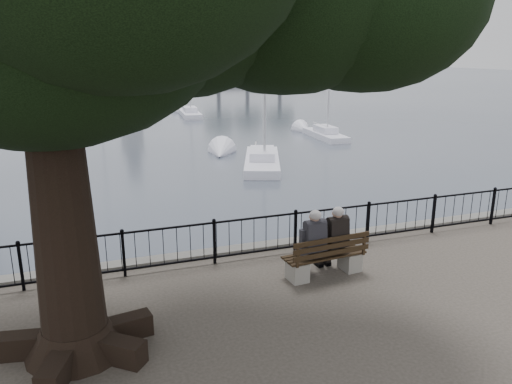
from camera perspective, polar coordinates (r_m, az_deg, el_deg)
name	(u,v)px	position (r m, az deg, el deg)	size (l,w,h in m)	color
harbor	(249,268)	(12.47, -0.78, -8.74)	(260.00, 260.00, 1.20)	#595651
railing	(256,235)	(11.62, 0.00, -4.94)	(22.06, 0.06, 1.00)	black
bench	(325,261)	(10.90, 7.94, -7.81)	(1.87, 0.69, 0.97)	slate
person_left	(311,245)	(10.69, 6.26, -6.10)	(0.47, 0.78, 1.54)	black
person_right	(333,242)	(10.96, 8.78, -5.62)	(0.47, 0.78, 1.54)	black
lion_monument	(129,84)	(58.05, -14.34, 11.87)	(6.01, 6.01, 8.86)	#595651
sailboat_c	(262,160)	(25.65, 0.71, 3.73)	(3.71, 6.30, 11.68)	white
sailboat_d	(325,134)	(34.46, 7.93, 6.64)	(1.75, 5.12, 9.51)	white
sailboat_f	(100,118)	(44.06, -17.36, 8.09)	(2.97, 6.38, 12.10)	white
sailboat_g	(190,113)	(46.40, -7.54, 8.98)	(2.01, 5.61, 10.38)	white
sailboat_h	(48,112)	(50.01, -22.67, 8.48)	(1.84, 5.65, 13.15)	white
far_shore	(246,61)	(91.97, -1.18, 14.70)	(30.00, 8.60, 9.18)	#39332D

